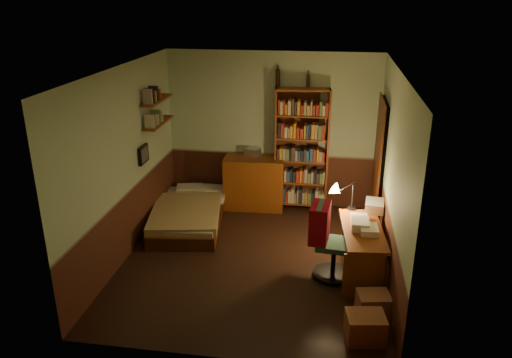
# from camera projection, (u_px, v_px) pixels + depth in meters

# --- Properties ---
(floor) EXTENTS (3.50, 4.00, 0.02)m
(floor) POSITION_uv_depth(u_px,v_px,m) (253.00, 260.00, 6.93)
(floor) COLOR black
(floor) RESTS_ON ground
(ceiling) EXTENTS (3.50, 4.00, 0.02)m
(ceiling) POSITION_uv_depth(u_px,v_px,m) (253.00, 69.00, 5.99)
(ceiling) COLOR silver
(ceiling) RESTS_ON wall_back
(wall_back) EXTENTS (3.50, 0.02, 2.60)m
(wall_back) POSITION_uv_depth(u_px,v_px,m) (272.00, 130.00, 8.31)
(wall_back) COLOR #A0B88E
(wall_back) RESTS_ON ground
(wall_left) EXTENTS (0.02, 4.00, 2.60)m
(wall_left) POSITION_uv_depth(u_px,v_px,m) (124.00, 165.00, 6.71)
(wall_left) COLOR #A0B88E
(wall_left) RESTS_ON ground
(wall_right) EXTENTS (0.02, 4.00, 2.60)m
(wall_right) POSITION_uv_depth(u_px,v_px,m) (392.00, 179.00, 6.20)
(wall_right) COLOR #A0B88E
(wall_right) RESTS_ON ground
(wall_front) EXTENTS (3.50, 0.02, 2.60)m
(wall_front) POSITION_uv_depth(u_px,v_px,m) (218.00, 246.00, 4.60)
(wall_front) COLOR #A0B88E
(wall_front) RESTS_ON ground
(doorway) EXTENTS (0.06, 0.90, 2.00)m
(doorway) POSITION_uv_depth(u_px,v_px,m) (379.00, 167.00, 7.52)
(doorway) COLOR black
(doorway) RESTS_ON ground
(door_trim) EXTENTS (0.02, 0.98, 2.08)m
(door_trim) POSITION_uv_depth(u_px,v_px,m) (377.00, 167.00, 7.52)
(door_trim) COLOR #3E1B0B
(door_trim) RESTS_ON ground
(bed) EXTENTS (1.21, 1.94, 0.55)m
(bed) POSITION_uv_depth(u_px,v_px,m) (189.00, 207.00, 7.89)
(bed) COLOR olive
(bed) RESTS_ON ground
(dresser) EXTENTS (1.01, 0.54, 0.88)m
(dresser) POSITION_uv_depth(u_px,v_px,m) (254.00, 183.00, 8.43)
(dresser) COLOR brown
(dresser) RESTS_ON ground
(mini_stereo) EXTENTS (0.29, 0.26, 0.13)m
(mini_stereo) POSITION_uv_depth(u_px,v_px,m) (252.00, 152.00, 8.37)
(mini_stereo) COLOR #B2B2B7
(mini_stereo) RESTS_ON dresser
(bookshelf) EXTENTS (0.90, 0.38, 2.05)m
(bookshelf) POSITION_uv_depth(u_px,v_px,m) (301.00, 151.00, 8.19)
(bookshelf) COLOR brown
(bookshelf) RESTS_ON ground
(bottle_left) EXTENTS (0.09, 0.09, 0.27)m
(bottle_left) POSITION_uv_depth(u_px,v_px,m) (278.00, 78.00, 7.93)
(bottle_left) COLOR black
(bottle_left) RESTS_ON bookshelf
(bottle_right) EXTENTS (0.06, 0.06, 0.21)m
(bottle_right) POSITION_uv_depth(u_px,v_px,m) (308.00, 81.00, 7.87)
(bottle_right) COLOR black
(bottle_right) RESTS_ON bookshelf
(desk) EXTENTS (0.60, 1.25, 0.65)m
(desk) POSITION_uv_depth(u_px,v_px,m) (361.00, 252.00, 6.47)
(desk) COLOR brown
(desk) RESTS_ON ground
(paper_stack) EXTENTS (0.28, 0.36, 0.13)m
(paper_stack) POSITION_uv_depth(u_px,v_px,m) (375.00, 206.00, 6.86)
(paper_stack) COLOR silver
(paper_stack) RESTS_ON desk
(desk_lamp) EXTENTS (0.19, 0.19, 0.57)m
(desk_lamp) POSITION_uv_depth(u_px,v_px,m) (353.00, 190.00, 6.83)
(desk_lamp) COLOR black
(desk_lamp) RESTS_ON desk
(office_chair) EXTENTS (0.62, 0.56, 1.14)m
(office_chair) POSITION_uv_depth(u_px,v_px,m) (335.00, 237.00, 6.31)
(office_chair) COLOR #2C4F3B
(office_chair) RESTS_ON ground
(red_jacket) EXTENTS (0.29, 0.44, 0.49)m
(red_jacket) POSITION_uv_depth(u_px,v_px,m) (316.00, 169.00, 6.29)
(red_jacket) COLOR maroon
(red_jacket) RESTS_ON office_chair
(wall_shelf_lower) EXTENTS (0.20, 0.90, 0.03)m
(wall_shelf_lower) POSITION_uv_depth(u_px,v_px,m) (158.00, 123.00, 7.60)
(wall_shelf_lower) COLOR brown
(wall_shelf_lower) RESTS_ON wall_left
(wall_shelf_upper) EXTENTS (0.20, 0.90, 0.03)m
(wall_shelf_upper) POSITION_uv_depth(u_px,v_px,m) (157.00, 100.00, 7.47)
(wall_shelf_upper) COLOR brown
(wall_shelf_upper) RESTS_ON wall_left
(framed_picture) EXTENTS (0.04, 0.32, 0.26)m
(framed_picture) POSITION_uv_depth(u_px,v_px,m) (143.00, 154.00, 7.27)
(framed_picture) COLOR black
(framed_picture) RESTS_ON wall_left
(cardboard_box_a) EXTENTS (0.45, 0.38, 0.30)m
(cardboard_box_a) POSITION_uv_depth(u_px,v_px,m) (365.00, 327.00, 5.30)
(cardboard_box_a) COLOR #A16344
(cardboard_box_a) RESTS_ON ground
(cardboard_box_b) EXTENTS (0.41, 0.36, 0.26)m
(cardboard_box_b) POSITION_uv_depth(u_px,v_px,m) (373.00, 304.00, 5.73)
(cardboard_box_b) COLOR #A16344
(cardboard_box_b) RESTS_ON ground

